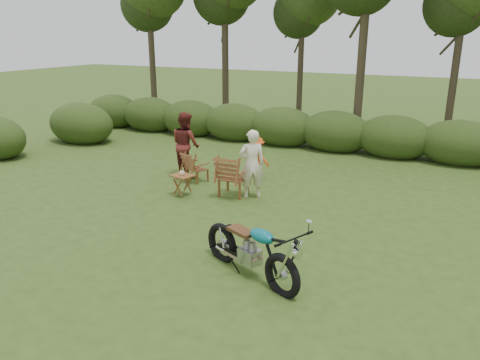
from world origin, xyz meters
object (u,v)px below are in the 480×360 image
at_px(adult_b, 187,175).
at_px(adult_a, 252,197).
at_px(side_table, 183,185).
at_px(cup, 182,173).
at_px(lawn_chair_right, 234,195).
at_px(motorcycle, 250,275).
at_px(lawn_chair_left, 197,181).
at_px(child, 257,177).

bearing_deg(adult_b, adult_a, -171.98).
height_order(side_table, adult_a, adult_a).
relative_size(side_table, cup, 4.23).
bearing_deg(adult_a, adult_b, -52.39).
bearing_deg(lawn_chair_right, motorcycle, 119.90).
relative_size(lawn_chair_left, adult_b, 0.46).
bearing_deg(motorcycle, lawn_chair_right, 144.91).
bearing_deg(side_table, adult_b, 119.22).
relative_size(side_table, adult_a, 0.32).
xyz_separation_m(lawn_chair_right, adult_a, (0.48, 0.08, 0.00)).
bearing_deg(motorcycle, cup, 162.11).
distance_m(lawn_chair_left, adult_a, 2.00).
height_order(lawn_chair_right, adult_b, adult_b).
relative_size(lawn_chair_right, side_table, 1.93).
xyz_separation_m(lawn_chair_left, child, (1.36, 1.07, 0.00)).
distance_m(lawn_chair_left, adult_b, 0.67).
bearing_deg(motorcycle, adult_a, 138.43).
height_order(lawn_chair_left, cup, cup).
distance_m(side_table, adult_a, 1.79).
bearing_deg(lawn_chair_right, adult_b, -26.23).
relative_size(motorcycle, lawn_chair_right, 2.05).
height_order(adult_a, adult_b, adult_b).
xyz_separation_m(cup, adult_a, (1.63, 0.69, -0.61)).
distance_m(lawn_chair_right, cup, 1.44).
distance_m(lawn_chair_right, lawn_chair_left, 1.57).
xyz_separation_m(lawn_chair_left, side_table, (0.30, -1.21, 0.28)).
xyz_separation_m(adult_b, child, (1.93, 0.71, 0.00)).
bearing_deg(lawn_chair_right, side_table, 26.92).
bearing_deg(side_table, lawn_chair_left, 104.06).
distance_m(lawn_chair_right, child, 1.67).
height_order(lawn_chair_left, child, child).
bearing_deg(lawn_chair_right, lawn_chair_left, -23.37).
distance_m(motorcycle, adult_b, 6.13).
bearing_deg(adult_b, lawn_chair_left, 175.42).
bearing_deg(motorcycle, side_table, 162.07).
height_order(motorcycle, adult_a, adult_a).
xyz_separation_m(motorcycle, cup, (-3.28, 2.95, 0.61)).
bearing_deg(lawn_chair_left, cup, 123.64).
height_order(cup, child, cup).
relative_size(adult_b, child, 1.56).
bearing_deg(lawn_chair_left, child, -122.01).
distance_m(lawn_chair_left, cup, 1.38).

